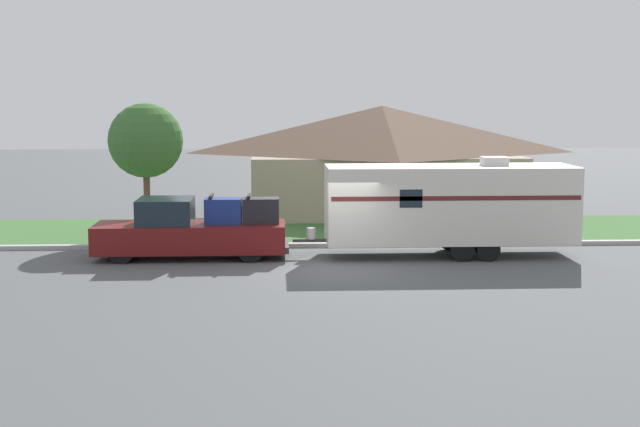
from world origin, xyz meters
The scene contains 8 objects.
ground_plane centered at (0.00, 0.00, 0.00)m, with size 120.00×120.00×0.00m, color #515456.
curb_strip centered at (0.00, 3.75, 0.07)m, with size 80.00×0.30×0.14m.
lawn_strip centered at (0.00, 7.40, 0.01)m, with size 80.00×7.00×0.03m.
house_across_street centered at (2.81, 13.01, 2.43)m, with size 12.27×8.33×4.68m.
pickup_truck centered at (-4.57, 1.89, 0.88)m, with size 6.12×1.98×2.03m.
travel_trailer centered at (3.67, 1.89, 1.68)m, with size 8.99×2.35×3.19m.
mailbox centered at (-5.38, 4.53, 0.94)m, with size 0.48×0.20×1.22m.
tree_in_yard centered at (-6.61, 6.53, 3.49)m, with size 2.72×2.72×4.87m.
Camera 1 is at (-1.93, -26.17, 5.14)m, focal length 50.00 mm.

